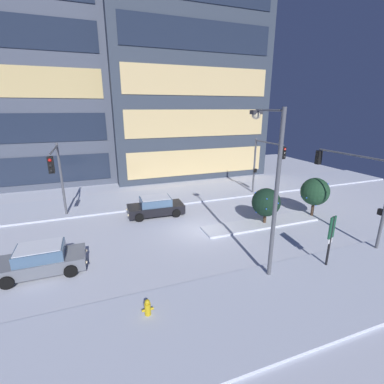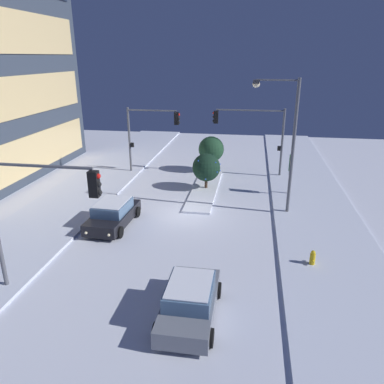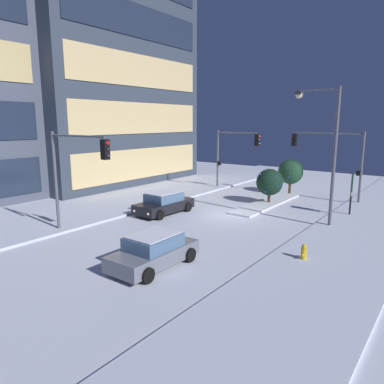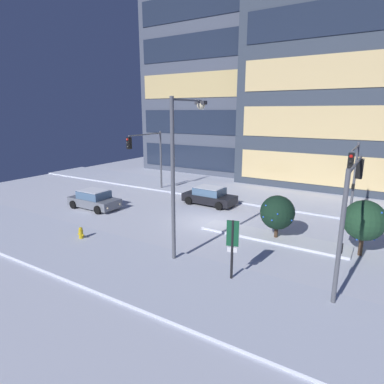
{
  "view_description": "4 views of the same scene",
  "coord_description": "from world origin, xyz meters",
  "px_view_note": "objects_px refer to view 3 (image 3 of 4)",
  "views": [
    {
      "loc": [
        -6.61,
        -16.25,
        8.23
      ],
      "look_at": [
        -0.34,
        0.66,
        2.68
      ],
      "focal_mm": 25.51,
      "sensor_mm": 36.0,
      "label": 1
    },
    {
      "loc": [
        -21.2,
        -3.84,
        9.42
      ],
      "look_at": [
        -1.5,
        -0.63,
        2.1
      ],
      "focal_mm": 34.72,
      "sensor_mm": 36.0,
      "label": 2
    },
    {
      "loc": [
        -20.65,
        -12.2,
        6.33
      ],
      "look_at": [
        -2.55,
        1.28,
        1.89
      ],
      "focal_mm": 33.67,
      "sensor_mm": 36.0,
      "label": 3
    },
    {
      "loc": [
        10.16,
        -19.08,
        7.59
      ],
      "look_at": [
        -1.46,
        -0.09,
        2.03
      ],
      "focal_mm": 30.19,
      "sensor_mm": 36.0,
      "label": 4
    }
  ],
  "objects_px": {
    "street_lamp_arched": "(324,138)",
    "fire_hydrant": "(304,253)",
    "car_far": "(164,203)",
    "decorated_tree_left_of_median": "(270,182)",
    "traffic_light_corner_far_left": "(75,164)",
    "parking_info_sign": "(352,189)",
    "car_near": "(154,251)",
    "decorated_tree_median": "(291,172)",
    "traffic_light_corner_far_right": "(234,149)",
    "traffic_light_corner_near_right": "(331,152)"
  },
  "relations": [
    {
      "from": "street_lamp_arched",
      "to": "fire_hydrant",
      "type": "xyz_separation_m",
      "value": [
        -6.41,
        -1.36,
        -4.93
      ]
    },
    {
      "from": "fire_hydrant",
      "to": "car_far",
      "type": "bearing_deg",
      "value": 75.25
    },
    {
      "from": "decorated_tree_left_of_median",
      "to": "traffic_light_corner_far_left",
      "type": "bearing_deg",
      "value": 160.26
    },
    {
      "from": "traffic_light_corner_far_left",
      "to": "parking_info_sign",
      "type": "xyz_separation_m",
      "value": [
        13.65,
        -10.98,
        -2.21
      ]
    },
    {
      "from": "decorated_tree_left_of_median",
      "to": "car_far",
      "type": "bearing_deg",
      "value": 147.12
    },
    {
      "from": "car_near",
      "to": "decorated_tree_median",
      "type": "relative_size",
      "value": 1.41
    },
    {
      "from": "traffic_light_corner_far_right",
      "to": "street_lamp_arched",
      "type": "xyz_separation_m",
      "value": [
        -6.98,
        -10.16,
        1.53
      ]
    },
    {
      "from": "traffic_light_corner_far_left",
      "to": "fire_hydrant",
      "type": "xyz_separation_m",
      "value": [
        3.86,
        -11.31,
        -3.66
      ]
    },
    {
      "from": "traffic_light_corner_near_right",
      "to": "street_lamp_arched",
      "type": "relative_size",
      "value": 0.7
    },
    {
      "from": "car_near",
      "to": "decorated_tree_median",
      "type": "height_order",
      "value": "decorated_tree_median"
    },
    {
      "from": "street_lamp_arched",
      "to": "decorated_tree_median",
      "type": "distance_m",
      "value": 10.24
    },
    {
      "from": "parking_info_sign",
      "to": "car_far",
      "type": "bearing_deg",
      "value": 16.14
    },
    {
      "from": "traffic_light_corner_far_left",
      "to": "traffic_light_corner_far_right",
      "type": "distance_m",
      "value": 17.25
    },
    {
      "from": "car_near",
      "to": "fire_hydrant",
      "type": "relative_size",
      "value": 5.11
    },
    {
      "from": "decorated_tree_median",
      "to": "decorated_tree_left_of_median",
      "type": "distance_m",
      "value": 4.61
    },
    {
      "from": "car_near",
      "to": "fire_hydrant",
      "type": "bearing_deg",
      "value": -48.66
    },
    {
      "from": "car_far",
      "to": "fire_hydrant",
      "type": "xyz_separation_m",
      "value": [
        -2.88,
        -10.94,
        -0.3
      ]
    },
    {
      "from": "car_far",
      "to": "decorated_tree_median",
      "type": "distance_m",
      "value": 12.6
    },
    {
      "from": "traffic_light_corner_near_right",
      "to": "fire_hydrant",
      "type": "relative_size",
      "value": 6.8
    },
    {
      "from": "parking_info_sign",
      "to": "fire_hydrant",
      "type": "bearing_deg",
      "value": 75.03
    },
    {
      "from": "car_far",
      "to": "street_lamp_arched",
      "type": "bearing_deg",
      "value": 112.24
    },
    {
      "from": "traffic_light_corner_far_right",
      "to": "traffic_light_corner_near_right",
      "type": "bearing_deg",
      "value": 4.82
    },
    {
      "from": "traffic_light_corner_far_right",
      "to": "car_far",
      "type": "bearing_deg",
      "value": -86.85
    },
    {
      "from": "street_lamp_arched",
      "to": "fire_hydrant",
      "type": "relative_size",
      "value": 9.76
    },
    {
      "from": "traffic_light_corner_far_left",
      "to": "decorated_tree_left_of_median",
      "type": "xyz_separation_m",
      "value": [
        13.86,
        -4.98,
        -2.36
      ]
    },
    {
      "from": "decorated_tree_median",
      "to": "traffic_light_corner_near_right",
      "type": "bearing_deg",
      "value": -98.33
    },
    {
      "from": "traffic_light_corner_near_right",
      "to": "decorated_tree_left_of_median",
      "type": "relative_size",
      "value": 2.1
    },
    {
      "from": "car_near",
      "to": "decorated_tree_left_of_median",
      "type": "relative_size",
      "value": 1.58
    },
    {
      "from": "traffic_light_corner_far_right",
      "to": "street_lamp_arched",
      "type": "bearing_deg",
      "value": -34.48
    },
    {
      "from": "traffic_light_corner_far_right",
      "to": "parking_info_sign",
      "type": "relative_size",
      "value": 1.88
    },
    {
      "from": "decorated_tree_median",
      "to": "decorated_tree_left_of_median",
      "type": "relative_size",
      "value": 1.12
    },
    {
      "from": "fire_hydrant",
      "to": "decorated_tree_left_of_median",
      "type": "xyz_separation_m",
      "value": [
        10.0,
        6.34,
        1.3
      ]
    },
    {
      "from": "traffic_light_corner_far_left",
      "to": "parking_info_sign",
      "type": "height_order",
      "value": "traffic_light_corner_far_left"
    },
    {
      "from": "traffic_light_corner_far_right",
      "to": "decorated_tree_left_of_median",
      "type": "distance_m",
      "value": 6.53
    },
    {
      "from": "street_lamp_arched",
      "to": "decorated_tree_median",
      "type": "height_order",
      "value": "street_lamp_arched"
    },
    {
      "from": "traffic_light_corner_far_left",
      "to": "parking_info_sign",
      "type": "bearing_deg",
      "value": 51.19
    },
    {
      "from": "traffic_light_corner_far_right",
      "to": "traffic_light_corner_near_right",
      "type": "distance_m",
      "value": 8.51
    },
    {
      "from": "traffic_light_corner_far_left",
      "to": "fire_hydrant",
      "type": "relative_size",
      "value": 6.79
    },
    {
      "from": "traffic_light_corner_far_left",
      "to": "decorated_tree_left_of_median",
      "type": "relative_size",
      "value": 2.1
    },
    {
      "from": "traffic_light_corner_near_right",
      "to": "decorated_tree_left_of_median",
      "type": "height_order",
      "value": "traffic_light_corner_near_right"
    },
    {
      "from": "traffic_light_corner_far_right",
      "to": "fire_hydrant",
      "type": "bearing_deg",
      "value": -49.28
    },
    {
      "from": "car_far",
      "to": "parking_info_sign",
      "type": "height_order",
      "value": "parking_info_sign"
    },
    {
      "from": "traffic_light_corner_near_right",
      "to": "fire_hydrant",
      "type": "distance_m",
      "value": 14.85
    },
    {
      "from": "fire_hydrant",
      "to": "decorated_tree_median",
      "type": "height_order",
      "value": "decorated_tree_median"
    },
    {
      "from": "traffic_light_corner_far_right",
      "to": "parking_info_sign",
      "type": "xyz_separation_m",
      "value": [
        -3.6,
        -11.18,
        -1.94
      ]
    },
    {
      "from": "fire_hydrant",
      "to": "traffic_light_corner_near_right",
      "type": "bearing_deg",
      "value": 12.18
    },
    {
      "from": "traffic_light_corner_near_right",
      "to": "fire_hydrant",
      "type": "bearing_deg",
      "value": 102.18
    },
    {
      "from": "parking_info_sign",
      "to": "decorated_tree_left_of_median",
      "type": "bearing_deg",
      "value": -18.99
    },
    {
      "from": "traffic_light_corner_far_right",
      "to": "decorated_tree_left_of_median",
      "type": "relative_size",
      "value": 2.0
    },
    {
      "from": "car_near",
      "to": "traffic_light_corner_far_right",
      "type": "relative_size",
      "value": 0.79
    }
  ]
}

